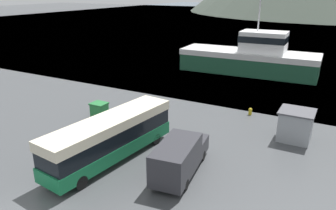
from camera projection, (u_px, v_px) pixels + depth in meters
water_surface at (314, 18)px, 134.41m from camera, size 240.00×240.00×0.00m
tour_bus at (111, 136)px, 22.79m from camera, size 3.65×10.90×3.18m
delivery_van at (180, 156)px, 21.17m from camera, size 2.94×6.55×2.42m
fishing_boat at (251, 57)px, 46.45m from camera, size 19.23×6.46×11.58m
storage_bin at (99, 110)px, 30.83m from camera, size 1.48×1.27×1.40m
dock_kiosk at (295, 125)px, 26.01m from camera, size 2.66×2.56×2.48m
small_boat at (205, 52)px, 60.58m from camera, size 6.07×2.36×0.77m
mooring_bollard at (250, 111)px, 31.48m from camera, size 0.36×0.36×0.69m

